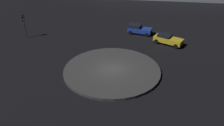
% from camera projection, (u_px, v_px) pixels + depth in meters
% --- Properties ---
extents(ground_plane, '(119.98, 119.98, 0.00)m').
position_uv_depth(ground_plane, '(112.00, 71.00, 27.58)').
color(ground_plane, black).
extents(roundabout_island, '(11.73, 11.73, 0.32)m').
position_uv_depth(roundabout_island, '(112.00, 70.00, 27.50)').
color(roundabout_island, '#383838').
rests_on(roundabout_island, ground_plane).
extents(car_blue, '(3.94, 3.97, 1.52)m').
position_uv_depth(car_blue, '(139.00, 29.00, 37.77)').
color(car_blue, '#1E38A5').
rests_on(car_blue, ground_plane).
extents(car_yellow, '(3.62, 4.54, 1.48)m').
position_uv_depth(car_yellow, '(168.00, 39.00, 34.10)').
color(car_yellow, gold).
rests_on(car_yellow, ground_plane).
extents(traffic_light_northwest, '(0.37, 0.40, 3.76)m').
position_uv_depth(traffic_light_northwest, '(24.00, 22.00, 35.31)').
color(traffic_light_northwest, '#2D2D2D').
rests_on(traffic_light_northwest, ground_plane).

